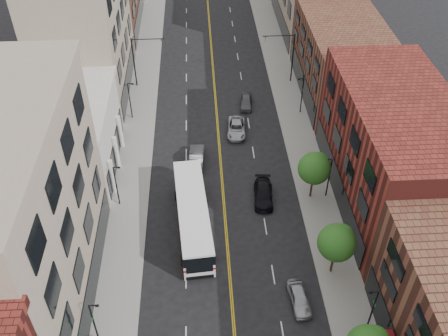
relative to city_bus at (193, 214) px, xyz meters
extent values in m
cube|color=gray|center=(-6.75, 14.78, -1.89)|extent=(4.00, 110.00, 0.15)
cube|color=gray|center=(13.25, 14.78, -1.89)|extent=(4.00, 110.00, 0.15)
cube|color=gray|center=(-13.75, -7.22, 7.03)|extent=(10.00, 22.00, 18.00)
cube|color=silver|center=(-13.75, 10.78, 2.03)|extent=(10.00, 14.00, 8.00)
cube|color=gray|center=(-13.75, 27.78, 7.03)|extent=(10.00, 20.00, 18.00)
cube|color=#5C1D18|center=(20.25, 3.78, 4.03)|extent=(10.00, 22.00, 12.00)
cube|color=brown|center=(20.25, 24.78, 3.03)|extent=(10.00, 20.00, 10.00)
cylinder|color=black|center=(12.55, -6.22, -0.57)|extent=(0.22, 0.22, 2.50)
sphere|color=#1D601B|center=(12.55, -6.22, 2.08)|extent=(3.40, 3.40, 3.40)
sphere|color=#1D601B|center=(13.05, -5.82, 2.59)|extent=(2.04, 2.04, 2.04)
cylinder|color=black|center=(12.55, 3.78, -0.57)|extent=(0.22, 0.22, 2.50)
sphere|color=#1D601B|center=(12.55, 3.78, 2.08)|extent=(3.40, 3.40, 3.40)
sphere|color=#1D601B|center=(13.05, 4.18, 2.59)|extent=(2.04, 2.04, 2.04)
cylinder|color=black|center=(-7.75, -12.22, 0.68)|extent=(0.14, 0.14, 5.00)
cylinder|color=black|center=(-7.40, -12.22, 3.18)|extent=(0.70, 0.10, 0.10)
cube|color=black|center=(-7.15, -12.22, 3.13)|extent=(0.28, 0.14, 0.14)
cube|color=#19592D|center=(-7.75, -12.22, 1.58)|extent=(0.04, 0.55, 0.35)
cylinder|color=black|center=(-7.75, 3.78, 0.68)|extent=(0.14, 0.14, 5.00)
cylinder|color=black|center=(-7.40, 3.78, 3.18)|extent=(0.70, 0.10, 0.10)
cube|color=black|center=(-7.15, 3.78, 3.13)|extent=(0.28, 0.14, 0.14)
cube|color=#19592D|center=(-7.75, 3.78, 1.58)|extent=(0.04, 0.55, 0.35)
cylinder|color=black|center=(-7.75, 19.78, 0.68)|extent=(0.14, 0.14, 5.00)
cylinder|color=black|center=(-7.40, 19.78, 3.18)|extent=(0.70, 0.10, 0.10)
cube|color=black|center=(-7.15, 19.78, 3.13)|extent=(0.28, 0.14, 0.14)
cube|color=#19592D|center=(-7.75, 19.78, 1.58)|extent=(0.04, 0.55, 0.35)
cylinder|color=black|center=(14.25, -12.22, 0.68)|extent=(0.14, 0.14, 5.00)
cylinder|color=black|center=(13.90, -12.22, 3.18)|extent=(0.70, 0.10, 0.10)
cube|color=black|center=(13.65, -12.22, 3.13)|extent=(0.28, 0.14, 0.14)
cube|color=#19592D|center=(14.25, -12.22, 1.58)|extent=(0.04, 0.55, 0.35)
cylinder|color=black|center=(14.25, 3.78, 0.68)|extent=(0.14, 0.14, 5.00)
cylinder|color=black|center=(13.90, 3.78, 3.18)|extent=(0.70, 0.10, 0.10)
cube|color=black|center=(13.65, 3.78, 3.13)|extent=(0.28, 0.14, 0.14)
cube|color=#19592D|center=(14.25, 3.78, 1.58)|extent=(0.04, 0.55, 0.35)
cylinder|color=black|center=(14.25, 19.78, 0.68)|extent=(0.14, 0.14, 5.00)
cylinder|color=black|center=(13.90, 19.78, 3.18)|extent=(0.70, 0.10, 0.10)
cube|color=black|center=(13.65, 19.78, 3.13)|extent=(0.28, 0.14, 0.14)
cube|color=#19592D|center=(14.25, 19.78, 1.58)|extent=(0.04, 0.55, 0.35)
cylinder|color=black|center=(-7.75, 27.78, 1.78)|extent=(0.18, 0.18, 7.20)
cylinder|color=black|center=(-5.55, 27.78, 5.18)|extent=(4.40, 0.12, 0.12)
imported|color=black|center=(-3.75, 27.78, 4.78)|extent=(0.15, 0.18, 0.90)
cylinder|color=black|center=(14.25, 27.78, 1.78)|extent=(0.18, 0.18, 7.20)
cylinder|color=black|center=(12.05, 27.78, 5.18)|extent=(4.40, 0.12, 0.12)
imported|color=black|center=(10.25, 27.78, 4.78)|extent=(0.15, 0.18, 0.90)
cube|color=white|center=(0.00, 0.01, -0.17)|extent=(3.91, 13.28, 3.16)
cube|color=black|center=(0.00, 0.01, 0.60)|extent=(3.96, 13.32, 1.15)
cube|color=#B60E0D|center=(0.00, 0.01, -0.49)|extent=(3.96, 13.32, 0.24)
cube|color=black|center=(0.54, -6.53, 0.11)|extent=(2.40, 0.26, 1.74)
cylinder|color=black|center=(-1.07, -4.46, -1.44)|extent=(0.39, 1.07, 1.05)
cylinder|color=black|center=(1.79, -4.22, -1.44)|extent=(0.39, 1.07, 1.05)
cylinder|color=black|center=(-1.80, 4.24, -1.44)|extent=(0.39, 1.07, 1.05)
cylinder|color=black|center=(1.07, 4.48, -1.44)|extent=(0.39, 1.07, 1.05)
imported|color=#A3A4AA|center=(9.05, -9.41, -1.29)|extent=(1.91, 4.07, 1.35)
imported|color=#48494D|center=(0.49, 10.43, -1.20)|extent=(1.85, 4.71, 1.53)
imported|color=black|center=(7.47, 3.78, -1.26)|extent=(2.36, 5.01, 1.41)
imported|color=#AAACB2|center=(5.53, 15.87, -1.28)|extent=(2.67, 5.08, 1.36)
imported|color=#4C4C51|center=(7.27, 21.78, -1.29)|extent=(2.02, 4.09, 1.34)
camera|label=1|loc=(1.12, -34.42, 35.15)|focal=40.00mm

